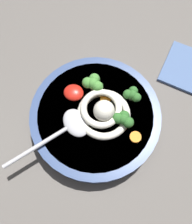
% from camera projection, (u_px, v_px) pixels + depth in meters
% --- Properties ---
extents(table_slab, '(1.24, 1.24, 0.04)m').
position_uv_depth(table_slab, '(95.00, 124.00, 0.50)').
color(table_slab, '#5B5651').
rests_on(table_slab, ground).
extents(soup_bowl, '(0.26, 0.26, 0.05)m').
position_uv_depth(soup_bowl, '(96.00, 116.00, 0.46)').
color(soup_bowl, '#334775').
rests_on(soup_bowl, table_slab).
extents(noodle_pile, '(0.11, 0.11, 0.05)m').
position_uv_depth(noodle_pile, '(103.00, 111.00, 0.42)').
color(noodle_pile, silver).
rests_on(noodle_pile, soup_bowl).
extents(soup_spoon, '(0.14, 0.15, 0.02)m').
position_uv_depth(soup_spoon, '(70.00, 127.00, 0.42)').
color(soup_spoon, '#B7B7BC').
rests_on(soup_spoon, soup_bowl).
extents(chili_sauce_dollop, '(0.04, 0.04, 0.02)m').
position_uv_depth(chili_sauce_dollop, '(74.00, 93.00, 0.44)').
color(chili_sauce_dollop, red).
rests_on(chili_sauce_dollop, soup_bowl).
extents(broccoli_floret_beside_chili, '(0.04, 0.04, 0.03)m').
position_uv_depth(broccoli_floret_beside_chili, '(93.00, 83.00, 0.43)').
color(broccoli_floret_beside_chili, '#7A9E60').
rests_on(broccoli_floret_beside_chili, soup_bowl).
extents(broccoli_floret_beside_noodles, '(0.04, 0.04, 0.03)m').
position_uv_depth(broccoli_floret_beside_noodles, '(123.00, 118.00, 0.41)').
color(broccoli_floret_beside_noodles, '#7A9E60').
rests_on(broccoli_floret_beside_noodles, soup_bowl).
extents(broccoli_floret_center, '(0.04, 0.03, 0.03)m').
position_uv_depth(broccoli_floret_center, '(132.00, 94.00, 0.43)').
color(broccoli_floret_center, '#7A9E60').
rests_on(broccoli_floret_center, soup_bowl).
extents(carrot_slice_rear, '(0.02, 0.02, 0.00)m').
position_uv_depth(carrot_slice_rear, '(135.00, 137.00, 0.42)').
color(carrot_slice_rear, orange).
rests_on(carrot_slice_rear, soup_bowl).
extents(carrot_slice_extra_a, '(0.02, 0.02, 0.01)m').
position_uv_depth(carrot_slice_extra_a, '(105.00, 99.00, 0.44)').
color(carrot_slice_extra_a, orange).
rests_on(carrot_slice_extra_a, soup_bowl).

